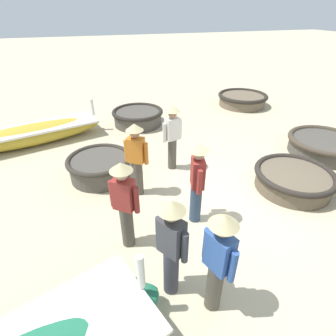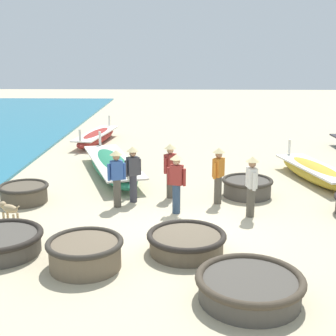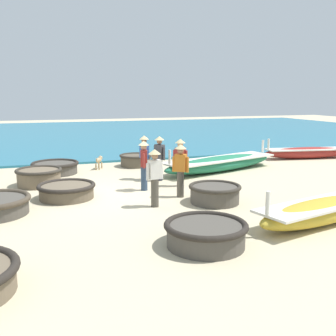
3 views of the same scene
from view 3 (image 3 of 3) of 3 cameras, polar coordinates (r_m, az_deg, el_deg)
The scene contains 18 objects.
ground_plane at distance 12.85m, azimuth -9.28°, elevation -3.83°, with size 80.00×80.00×0.00m, color #C6B793.
sea at distance 32.93m, azimuth -8.00°, elevation 5.06°, with size 28.00×52.00×0.10m, color teal.
coracle_front_right at distance 17.70m, azimuth -4.71°, elevation 1.20°, with size 1.45×1.45×0.54m.
coracle_front_left at distance 14.60m, azimuth -18.22°, elevation -1.16°, with size 1.60×1.60×0.61m.
coracle_far_right at distance 11.76m, azimuth 6.80°, elevation -3.62°, with size 1.56×1.56×0.55m.
coracle_upturned at distance 12.58m, azimuth -14.50°, elevation -3.14°, with size 1.78×1.78×0.47m.
coracle_tilted at distance 16.61m, azimuth -16.06°, elevation 0.12°, with size 1.89×1.89×0.49m.
coracle_weathered at distance 8.46m, azimuth 5.50°, elevation -9.36°, with size 1.79×1.79×0.53m.
long_boat_green_hull at distance 21.03m, azimuth 19.61°, elevation 2.15°, with size 1.61×4.69×1.03m.
long_boat_white_hull at distance 16.74m, azimuth 7.62°, elevation 0.71°, with size 3.07×5.96×1.11m.
long_boat_red_hull at distance 10.61m, azimuth 21.42°, elevation -5.77°, with size 2.03×4.35×1.07m.
fisherman_standing_left at distance 13.68m, azimuth 1.78°, elevation 1.28°, with size 0.39×0.43×1.67m.
fisherman_with_hat at distance 11.13m, azimuth -1.94°, elevation -0.88°, with size 0.36×0.52×1.67m.
fisherman_by_coracle at distance 13.08m, azimuth -3.51°, elevation 0.84°, with size 0.51×0.36×1.67m.
fisherman_hauling at distance 14.82m, azimuth -3.46°, elevation 1.99°, with size 0.51×0.36×1.67m.
fisherman_standing_right at distance 14.55m, azimuth -1.24°, elevation 1.85°, with size 0.47×0.36×1.67m.
fisherman_crouching at distance 12.21m, azimuth 1.83°, elevation 0.15°, with size 0.38×0.45×1.67m.
dog at distance 17.22m, azimuth -9.98°, elevation 1.08°, with size 0.63×0.41×0.55m.
Camera 3 is at (12.31, -1.91, 3.17)m, focal length 42.00 mm.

